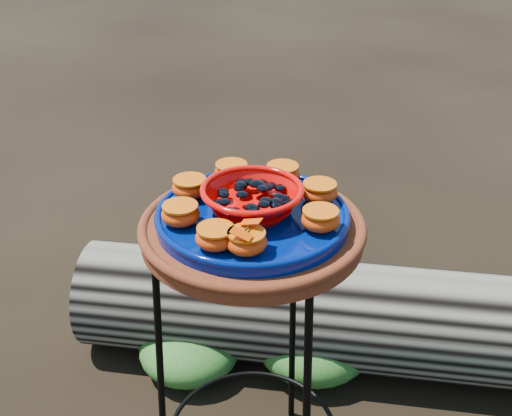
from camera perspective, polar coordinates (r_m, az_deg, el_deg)
The scene contains 17 objects.
plant_stand at distance 1.49m, azimuth -0.29°, elevation -14.21°, with size 0.44×0.44×0.70m, color black, non-canonical shape.
terracotta_saucer at distance 1.26m, azimuth -0.34°, elevation -2.03°, with size 0.44×0.44×0.04m, color #4E120A.
cobalt_plate at distance 1.25m, azimuth -0.34°, elevation -0.85°, with size 0.37×0.37×0.02m, color #010E47.
red_bowl at distance 1.23m, azimuth -0.34°, elevation 0.70°, with size 0.19×0.19×0.05m, color #D40603, non-canonical shape.
glass_gems at distance 1.21m, azimuth -0.35°, elevation 2.30°, with size 0.15×0.15×0.02m, color black, non-canonical shape.
orange_half_0 at distance 1.11m, azimuth -0.85°, elevation -3.04°, with size 0.07×0.07×0.04m, color #B12A00.
orange_half_1 at distance 1.18m, azimuth 5.73°, elevation -1.02°, with size 0.07×0.07×0.04m, color #B12A00.
orange_half_2 at distance 1.28m, azimuth 5.66°, elevation 1.41°, with size 0.07×0.07×0.04m, color #B12A00.
orange_half_3 at distance 1.34m, azimuth 2.38°, elevation 3.04°, with size 0.07×0.07×0.04m, color #B12A00.
orange_half_4 at distance 1.35m, azimuth -2.19°, elevation 3.19°, with size 0.07×0.07×0.04m, color #B12A00.
orange_half_5 at distance 1.29m, azimuth -5.90°, elevation 1.80°, with size 0.07×0.07×0.04m, color #B12A00.
orange_half_6 at distance 1.20m, azimuth -6.72°, elevation -0.56°, with size 0.07×0.07×0.04m, color #B12A00.
orange_half_7 at distance 1.12m, azimuth -3.59°, elevation -2.63°, with size 0.07×0.07×0.04m, color #B12A00.
butterfly at distance 1.10m, azimuth -0.86°, elevation -1.85°, with size 0.08×0.05×0.01m, color #D03900, non-canonical shape.
driftwood_log at distance 1.95m, azimuth 10.07°, elevation -9.61°, with size 1.73×0.45×0.32m, color black, non-canonical shape.
foliage_left at distance 1.97m, azimuth -5.93°, elevation -12.21°, with size 0.30×0.30×0.15m, color #184B17.
foliage_back at distance 1.97m, azimuth 5.14°, elevation -11.67°, with size 0.34×0.34×0.17m, color #184B17.
Camera 1 is at (0.52, -0.94, 1.38)m, focal length 45.00 mm.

